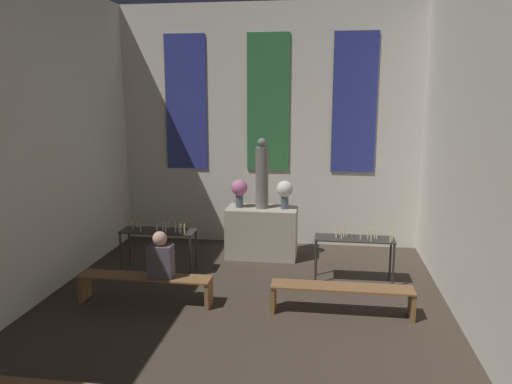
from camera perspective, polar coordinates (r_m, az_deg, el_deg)
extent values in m
cube|color=silver|center=(10.26, 1.43, 7.47)|extent=(6.32, 0.12, 4.86)
cube|color=navy|center=(10.50, -8.03, 10.10)|extent=(0.85, 0.03, 2.72)
cube|color=#33723F|center=(10.16, 1.39, 10.17)|extent=(0.85, 0.03, 2.72)
cube|color=navy|center=(10.11, 11.17, 9.97)|extent=(0.85, 0.03, 2.72)
cube|color=#ADA38E|center=(9.60, 0.67, -4.63)|extent=(1.33, 0.70, 0.96)
cylinder|color=slate|center=(9.37, 0.69, 1.63)|extent=(0.24, 0.24, 1.16)
sphere|color=slate|center=(9.28, 0.69, 5.67)|extent=(0.17, 0.17, 0.17)
cylinder|color=#4C5666|center=(9.51, -1.91, -0.94)|extent=(0.14, 0.14, 0.27)
sphere|color=#C66B9E|center=(9.46, -1.92, 0.50)|extent=(0.31, 0.31, 0.31)
cylinder|color=#4C5666|center=(9.41, 3.29, -1.10)|extent=(0.14, 0.14, 0.27)
sphere|color=silver|center=(9.36, 3.31, 0.36)|extent=(0.31, 0.31, 0.31)
cube|color=#332D28|center=(8.88, -11.10, -4.38)|extent=(1.30, 0.44, 0.02)
cylinder|color=#332D28|center=(9.04, -15.17, -6.79)|extent=(0.04, 0.04, 0.73)
cylinder|color=#332D28|center=(8.64, -7.49, -7.34)|extent=(0.04, 0.04, 0.73)
cylinder|color=#332D28|center=(9.38, -14.25, -6.09)|extent=(0.04, 0.04, 0.73)
cylinder|color=#332D28|center=(8.99, -6.83, -6.57)|extent=(0.04, 0.04, 0.73)
cylinder|color=silver|center=(8.57, -8.18, -4.26)|extent=(0.02, 0.02, 0.15)
sphere|color=#F9CC4C|center=(8.55, -8.19, -3.69)|extent=(0.02, 0.02, 0.02)
cylinder|color=silver|center=(8.69, -9.23, -4.18)|extent=(0.02, 0.02, 0.12)
sphere|color=#F9CC4C|center=(8.67, -9.24, -3.70)|extent=(0.02, 0.02, 0.02)
cylinder|color=silver|center=(8.67, -8.81, -4.27)|extent=(0.02, 0.02, 0.10)
sphere|color=#F9CC4C|center=(8.65, -8.83, -3.87)|extent=(0.02, 0.02, 0.02)
cylinder|color=silver|center=(8.80, -10.61, -3.92)|extent=(0.02, 0.02, 0.16)
sphere|color=#F9CC4C|center=(8.77, -10.63, -3.34)|extent=(0.02, 0.02, 0.02)
cylinder|color=silver|center=(9.04, -13.91, -3.63)|extent=(0.02, 0.02, 0.17)
sphere|color=#F9CC4C|center=(9.01, -13.94, -3.05)|extent=(0.02, 0.02, 0.02)
cylinder|color=silver|center=(8.74, -11.25, -4.08)|extent=(0.02, 0.02, 0.15)
sphere|color=#F9CC4C|center=(8.72, -11.27, -3.53)|extent=(0.02, 0.02, 0.02)
cylinder|color=silver|center=(8.90, -13.06, -3.94)|extent=(0.02, 0.02, 0.13)
sphere|color=#F9CC4C|center=(8.88, -13.08, -3.46)|extent=(0.02, 0.02, 0.02)
cylinder|color=silver|center=(9.15, -13.45, -3.58)|extent=(0.02, 0.02, 0.12)
sphere|color=#F9CC4C|center=(9.13, -13.47, -3.15)|extent=(0.02, 0.02, 0.02)
cylinder|color=silver|center=(8.97, -10.01, -3.78)|extent=(0.02, 0.02, 0.11)
sphere|color=#F9CC4C|center=(8.95, -10.03, -3.38)|extent=(0.02, 0.02, 0.02)
cylinder|color=silver|center=(8.73, -10.29, -4.02)|extent=(0.02, 0.02, 0.16)
sphere|color=#F9CC4C|center=(8.70, -10.31, -3.43)|extent=(0.02, 0.02, 0.02)
cylinder|color=silver|center=(8.81, -13.06, -4.07)|extent=(0.02, 0.02, 0.13)
sphere|color=#F9CC4C|center=(8.79, -13.08, -3.57)|extent=(0.02, 0.02, 0.02)
cylinder|color=silver|center=(8.58, -8.61, -4.25)|extent=(0.02, 0.02, 0.15)
sphere|color=#F9CC4C|center=(8.56, -8.63, -3.68)|extent=(0.02, 0.02, 0.02)
cylinder|color=silver|center=(8.91, -11.31, -3.88)|extent=(0.02, 0.02, 0.12)
sphere|color=#F9CC4C|center=(8.89, -11.33, -3.43)|extent=(0.02, 0.02, 0.02)
cylinder|color=silver|center=(9.21, -14.18, -3.54)|extent=(0.02, 0.02, 0.11)
sphere|color=#F9CC4C|center=(9.19, -14.20, -3.12)|extent=(0.02, 0.02, 0.02)
cube|color=#332D28|center=(8.42, 11.17, -5.24)|extent=(1.30, 0.44, 0.02)
cylinder|color=#332D28|center=(8.34, 6.83, -8.00)|extent=(0.04, 0.04, 0.73)
cylinder|color=#332D28|center=(8.42, 15.42, -8.16)|extent=(0.04, 0.04, 0.73)
cylinder|color=#332D28|center=(8.71, 6.89, -7.17)|extent=(0.04, 0.04, 0.73)
cylinder|color=#332D28|center=(8.78, 15.11, -7.33)|extent=(0.04, 0.04, 0.73)
cylinder|color=silver|center=(8.41, 13.65, -4.73)|extent=(0.02, 0.02, 0.16)
sphere|color=#F9CC4C|center=(8.39, 13.68, -4.12)|extent=(0.02, 0.02, 0.02)
cylinder|color=silver|center=(8.30, 9.74, -4.95)|extent=(0.02, 0.02, 0.12)
sphere|color=#F9CC4C|center=(8.28, 9.76, -4.48)|extent=(0.02, 0.02, 0.02)
cylinder|color=silver|center=(8.44, 9.13, -4.72)|extent=(0.02, 0.02, 0.10)
sphere|color=#F9CC4C|center=(8.42, 9.14, -4.30)|extent=(0.02, 0.02, 0.02)
cylinder|color=silver|center=(8.49, 9.54, -4.56)|extent=(0.02, 0.02, 0.12)
sphere|color=#F9CC4C|center=(8.47, 9.55, -4.10)|extent=(0.02, 0.02, 0.02)
cylinder|color=silver|center=(8.46, 10.01, -4.60)|extent=(0.02, 0.02, 0.13)
sphere|color=#F9CC4C|center=(8.43, 10.03, -4.09)|extent=(0.02, 0.02, 0.02)
cylinder|color=silver|center=(8.35, 15.32, -4.88)|extent=(0.02, 0.02, 0.18)
sphere|color=#F9CC4C|center=(8.32, 15.36, -4.22)|extent=(0.02, 0.02, 0.02)
cylinder|color=silver|center=(8.38, 9.18, -4.68)|extent=(0.02, 0.02, 0.15)
sphere|color=#F9CC4C|center=(8.35, 9.20, -4.12)|extent=(0.02, 0.02, 0.02)
cylinder|color=silver|center=(8.32, 11.87, -4.76)|extent=(0.02, 0.02, 0.18)
sphere|color=#F9CC4C|center=(8.30, 11.89, -4.08)|extent=(0.02, 0.02, 0.02)
cylinder|color=silver|center=(8.45, 12.95, -4.73)|extent=(0.02, 0.02, 0.13)
sphere|color=#F9CC4C|center=(8.43, 12.97, -4.21)|extent=(0.02, 0.02, 0.02)
cylinder|color=silver|center=(8.46, 10.31, -4.66)|extent=(0.02, 0.02, 0.12)
sphere|color=#F9CC4C|center=(8.44, 10.32, -4.21)|extent=(0.02, 0.02, 0.02)
cylinder|color=silver|center=(8.24, 13.03, -5.01)|extent=(0.02, 0.02, 0.17)
sphere|color=#F9CC4C|center=(8.21, 13.06, -4.37)|extent=(0.02, 0.02, 0.02)
cylinder|color=silver|center=(8.41, 12.67, -4.86)|extent=(0.02, 0.02, 0.11)
sphere|color=#F9CC4C|center=(8.39, 12.69, -4.41)|extent=(0.02, 0.02, 0.02)
cylinder|color=silver|center=(8.47, 13.41, -4.63)|extent=(0.02, 0.02, 0.16)
sphere|color=#F9CC4C|center=(8.44, 13.44, -4.04)|extent=(0.02, 0.02, 0.02)
cylinder|color=silver|center=(8.30, 15.11, -5.18)|extent=(0.02, 0.02, 0.12)
sphere|color=#F9CC4C|center=(8.28, 15.13, -4.70)|extent=(0.02, 0.02, 0.02)
cube|color=brown|center=(7.74, -12.58, -9.42)|extent=(2.01, 0.36, 0.03)
cube|color=brown|center=(8.20, -19.00, -10.17)|extent=(0.06, 0.32, 0.40)
cube|color=brown|center=(7.54, -5.42, -11.47)|extent=(0.06, 0.32, 0.40)
cube|color=brown|center=(7.28, 9.78, -10.65)|extent=(2.01, 0.36, 0.03)
cube|color=brown|center=(7.39, 2.00, -11.91)|extent=(0.06, 0.32, 0.40)
cube|color=brown|center=(7.46, 17.39, -12.21)|extent=(0.06, 0.32, 0.40)
cube|color=#564C56|center=(7.57, -10.85, -7.77)|extent=(0.36, 0.24, 0.49)
sphere|color=tan|center=(7.47, -10.95, -5.23)|extent=(0.21, 0.21, 0.21)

